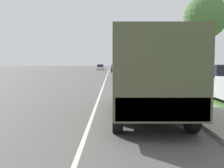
{
  "coord_description": "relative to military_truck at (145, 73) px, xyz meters",
  "views": [
    {
      "loc": [
        0.76,
        1.21,
        2.1
      ],
      "look_at": [
        0.81,
        13.24,
        1.13
      ],
      "focal_mm": 45.0,
      "sensor_mm": 36.0,
      "label": 1
    }
  ],
  "objects": [
    {
      "name": "car_nearest_ahead",
      "position": [
        0.11,
        10.25,
        -0.92
      ],
      "size": [
        1.77,
        4.54,
        1.7
      ],
      "color": "silver",
      "rests_on": "ground"
    },
    {
      "name": "car_fourth_ahead",
      "position": [
        -0.57,
        46.06,
        -1.01
      ],
      "size": [
        1.8,
        4.14,
        1.48
      ],
      "color": "black",
      "rests_on": "ground"
    },
    {
      "name": "sidewalk_right",
      "position": [
        2.48,
        28.46,
        -1.62
      ],
      "size": [
        1.8,
        120.0,
        0.12
      ],
      "color": "#9E9B93",
      "rests_on": "ground"
    },
    {
      "name": "car_second_ahead",
      "position": [
        -0.2,
        24.52,
        -0.94
      ],
      "size": [
        1.94,
        3.96,
        1.66
      ],
      "color": "#336B3D",
      "rests_on": "ground"
    },
    {
      "name": "tree_mid_right",
      "position": [
        6.85,
        14.41,
        4.26
      ],
      "size": [
        3.76,
        3.76,
        7.83
      ],
      "color": "brown",
      "rests_on": "grass_strip_right"
    },
    {
      "name": "ground_plane",
      "position": [
        -2.02,
        28.46,
        -1.68
      ],
      "size": [
        180.0,
        180.0,
        0.0
      ],
      "primitive_type": "plane",
      "color": "#565451"
    },
    {
      "name": "lane_centre_stripe",
      "position": [
        -2.02,
        28.46,
        -1.68
      ],
      "size": [
        0.12,
        120.0,
        0.0
      ],
      "color": "silver",
      "rests_on": "ground"
    },
    {
      "name": "car_third_ahead",
      "position": [
        -0.07,
        38.29,
        -0.96
      ],
      "size": [
        1.93,
        4.8,
        1.61
      ],
      "color": "#336B3D",
      "rests_on": "ground"
    },
    {
      "name": "tree_far_right",
      "position": [
        5.65,
        27.94,
        3.86
      ],
      "size": [
        3.04,
        3.04,
        7.09
      ],
      "color": "brown",
      "rests_on": "grass_strip_right"
    },
    {
      "name": "military_truck",
      "position": [
        0.0,
        0.0,
        0.0
      ],
      "size": [
        2.49,
        7.38,
        3.06
      ],
      "color": "#606647",
      "rests_on": "ground"
    },
    {
      "name": "grass_strip_right",
      "position": [
        6.88,
        28.46,
        -1.67
      ],
      "size": [
        7.0,
        120.0,
        0.02
      ],
      "color": "#4C7538",
      "rests_on": "ground"
    },
    {
      "name": "car_farthest_ahead",
      "position": [
        -4.16,
        59.31,
        -1.05
      ],
      "size": [
        1.72,
        4.26,
        1.39
      ],
      "color": "silver",
      "rests_on": "ground"
    }
  ]
}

